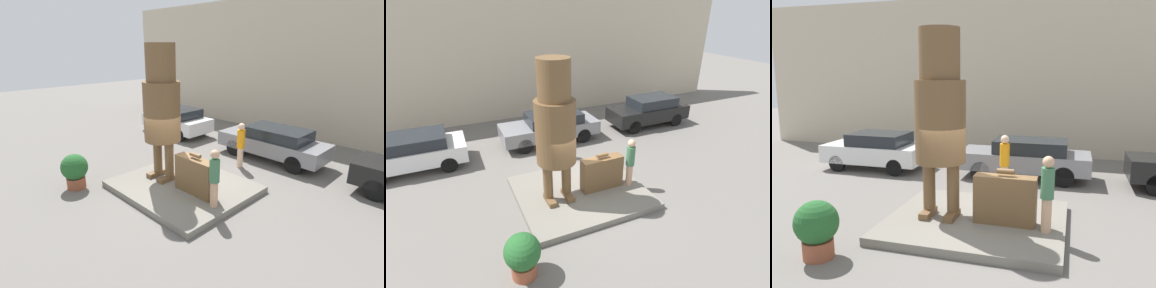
% 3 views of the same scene
% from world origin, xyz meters
% --- Properties ---
extents(ground_plane, '(60.00, 60.00, 0.00)m').
position_xyz_m(ground_plane, '(0.00, 0.00, 0.00)').
color(ground_plane, slate).
extents(pedestal, '(4.38, 3.79, 0.21)m').
position_xyz_m(pedestal, '(0.00, 0.00, 0.10)').
color(pedestal, slate).
rests_on(pedestal, ground_plane).
extents(building_backdrop, '(28.00, 0.60, 7.31)m').
position_xyz_m(building_backdrop, '(0.00, 9.09, 3.65)').
color(building_backdrop, beige).
rests_on(building_backdrop, ground_plane).
extents(statue_figure, '(1.26, 1.26, 4.65)m').
position_xyz_m(statue_figure, '(-0.90, -0.12, 2.93)').
color(statue_figure, brown).
rests_on(statue_figure, pedestal).
extents(giant_suitcase, '(1.49, 0.43, 1.36)m').
position_xyz_m(giant_suitcase, '(0.75, -0.16, 0.81)').
color(giant_suitcase, brown).
rests_on(giant_suitcase, pedestal).
extents(tourist, '(0.30, 0.30, 1.78)m').
position_xyz_m(tourist, '(1.75, -0.39, 1.19)').
color(tourist, tan).
rests_on(tourist, pedestal).
extents(parked_car_white, '(4.02, 1.86, 1.47)m').
position_xyz_m(parked_car_white, '(-5.31, 4.49, 0.79)').
color(parked_car_white, silver).
rests_on(parked_car_white, ground_plane).
extents(parked_car_grey, '(4.68, 1.78, 1.44)m').
position_xyz_m(parked_car_grey, '(0.62, 4.77, 0.79)').
color(parked_car_grey, gray).
rests_on(parked_car_grey, ground_plane).
extents(planter_pot, '(0.91, 0.91, 1.23)m').
position_xyz_m(planter_pot, '(-2.74, -2.58, 0.68)').
color(planter_pot, brown).
rests_on(planter_pot, ground_plane).
extents(worker_hivis, '(0.31, 0.31, 1.85)m').
position_xyz_m(worker_hivis, '(0.15, 3.04, 1.01)').
color(worker_hivis, beige).
rests_on(worker_hivis, ground_plane).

